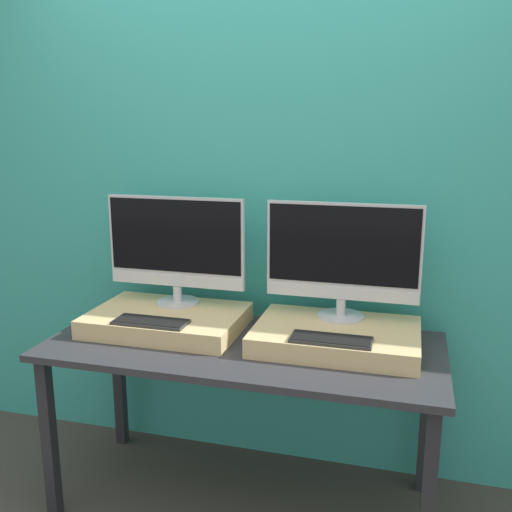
% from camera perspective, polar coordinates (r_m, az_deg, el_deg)
% --- Properties ---
extents(wall_back, '(8.00, 0.04, 2.60)m').
position_cam_1_polar(wall_back, '(2.72, 1.30, 5.21)').
color(wall_back, teal).
rests_on(wall_back, ground_plane).
extents(workbench, '(1.67, 0.73, 0.76)m').
position_cam_1_polar(workbench, '(2.48, -1.27, -10.42)').
color(workbench, '#2D2D33').
rests_on(workbench, ground_plane).
extents(wooden_riser_left, '(0.68, 0.47, 0.08)m').
position_cam_1_polar(wooden_riser_left, '(2.63, -8.88, -6.35)').
color(wooden_riser_left, '#D6B77F').
rests_on(wooden_riser_left, workbench).
extents(monitor_left, '(0.66, 0.20, 0.50)m').
position_cam_1_polar(monitor_left, '(2.65, -8.02, 0.95)').
color(monitor_left, silver).
rests_on(monitor_left, wooden_riser_left).
extents(keyboard_left, '(0.32, 0.13, 0.01)m').
position_cam_1_polar(keyboard_left, '(2.47, -10.48, -6.48)').
color(keyboard_left, '#2D2D2D').
rests_on(keyboard_left, wooden_riser_left).
extents(wooden_riser_right, '(0.68, 0.47, 0.08)m').
position_cam_1_polar(wooden_riser_right, '(2.43, 8.03, -7.97)').
color(wooden_riser_right, '#D6B77F').
rests_on(wooden_riser_right, workbench).
extents(monitor_right, '(0.66, 0.20, 0.50)m').
position_cam_1_polar(monitor_right, '(2.46, 8.65, -0.05)').
color(monitor_right, silver).
rests_on(monitor_right, wooden_riser_right).
extents(keyboard_right, '(0.32, 0.13, 0.01)m').
position_cam_1_polar(keyboard_right, '(2.26, 7.51, -8.28)').
color(keyboard_right, '#2D2D2D').
rests_on(keyboard_right, wooden_riser_right).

